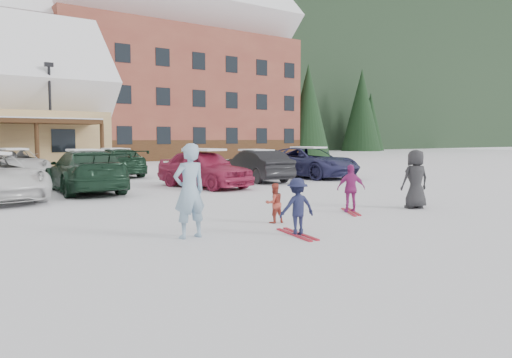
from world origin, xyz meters
TOP-DOWN VIEW (x-y plane):
  - ground at (0.00, 0.00)m, footprint 160.00×160.00m
  - alpine_hotel at (14.27, 38.00)m, footprint 31.48×14.01m
  - lamp_post at (1.39, 23.38)m, footprint 0.50×0.25m
  - conifer_1 at (30.00, 32.00)m, footprint 4.84×4.84m
  - conifer_3 at (6.00, 44.00)m, footprint 3.96×3.96m
  - conifer_4 at (34.00, 46.00)m, footprint 5.06×5.06m
  - adult_skier at (-1.84, 0.26)m, footprint 0.68×0.45m
  - toddler_red at (0.56, 0.65)m, footprint 0.49×0.40m
  - child_navy at (0.03, -0.76)m, footprint 0.82×0.58m
  - skis_child_navy at (0.03, -0.76)m, footprint 0.51×1.41m
  - child_magenta at (3.20, 0.75)m, footprint 0.78×0.66m
  - skis_child_magenta at (3.20, 0.75)m, footprint 0.93×1.28m
  - bystander_dark at (5.18, 0.21)m, footprint 0.92×0.74m
  - parked_car_3 at (-0.87, 9.77)m, footprint 2.57×5.40m
  - parked_car_4 at (3.49, 8.81)m, footprint 2.46×4.65m
  - parked_car_5 at (6.85, 9.93)m, footprint 1.96×4.44m
  - parked_car_6 at (10.24, 10.15)m, footprint 2.92×5.59m
  - parked_car_10 at (-1.74, 17.67)m, footprint 2.53×5.26m
  - parked_car_11 at (2.78, 16.49)m, footprint 2.16×4.95m

SIDE VIEW (x-z plane):
  - ground at x=0.00m, z-range 0.00..0.00m
  - skis_child_navy at x=0.03m, z-range 0.00..0.03m
  - skis_child_magenta at x=3.20m, z-range 0.00..0.03m
  - toddler_red at x=0.56m, z-range 0.00..0.91m
  - child_navy at x=0.03m, z-range 0.00..1.15m
  - child_magenta at x=3.20m, z-range 0.00..1.26m
  - parked_car_11 at x=2.78m, z-range 0.00..1.42m
  - parked_car_5 at x=6.85m, z-range 0.00..1.42m
  - parked_car_10 at x=-1.74m, z-range 0.00..1.45m
  - parked_car_6 at x=10.24m, z-range 0.00..1.50m
  - parked_car_4 at x=3.49m, z-range 0.00..1.51m
  - parked_car_3 at x=-0.87m, z-range 0.00..1.52m
  - bystander_dark at x=5.18m, z-range 0.00..1.63m
  - adult_skier at x=-1.84m, z-range 0.00..1.84m
  - lamp_post at x=1.39m, z-range 0.41..6.86m
  - conifer_3 at x=6.00m, z-range 0.53..9.71m
  - conifer_1 at x=30.00m, z-range 0.65..11.87m
  - conifer_4 at x=34.00m, z-range 0.68..12.41m
  - alpine_hotel at x=14.27m, z-range -2.11..19.37m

